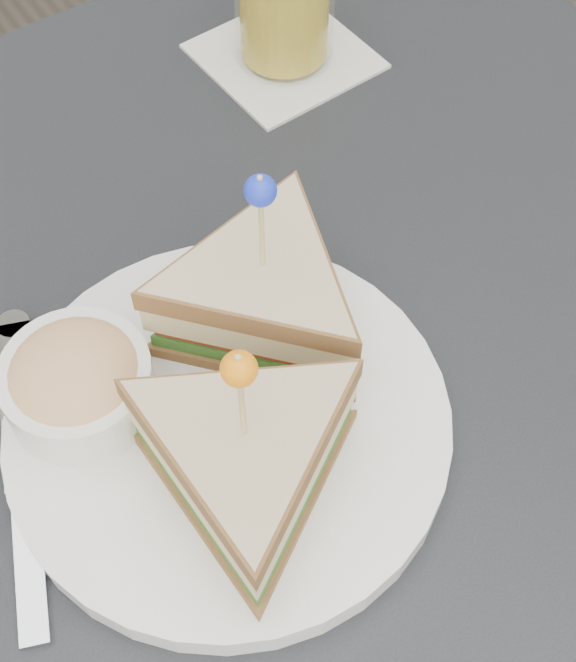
{
  "coord_description": "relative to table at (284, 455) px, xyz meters",
  "views": [
    {
      "loc": [
        -0.15,
        -0.23,
        1.22
      ],
      "look_at": [
        0.01,
        0.01,
        0.8
      ],
      "focal_mm": 50.0,
      "sensor_mm": 36.0,
      "label": 1
    }
  ],
  "objects": [
    {
      "name": "cutlery_knife",
      "position": [
        -0.15,
        0.04,
        0.08
      ],
      "size": [
        0.09,
        0.2,
        0.01
      ],
      "rotation": [
        0.0,
        0.0,
        -0.36
      ],
      "color": "#B9BCC5",
      "rests_on": "table"
    },
    {
      "name": "table",
      "position": [
        0.0,
        0.0,
        0.0
      ],
      "size": [
        0.8,
        0.8,
        0.75
      ],
      "color": "black",
      "rests_on": "ground"
    },
    {
      "name": "plate_meal",
      "position": [
        -0.03,
        0.0,
        0.12
      ],
      "size": [
        0.28,
        0.27,
        0.15
      ],
      "rotation": [
        0.0,
        0.0,
        0.03
      ],
      "color": "white",
      "rests_on": "table"
    }
  ]
}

